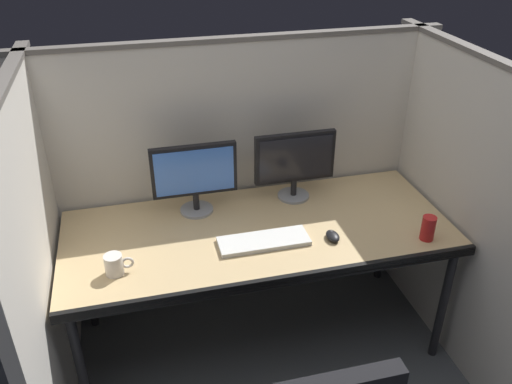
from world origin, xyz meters
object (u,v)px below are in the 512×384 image
coffee_mug (115,265)px  soda_can (428,228)px  desk (259,238)px  computer_mouse (333,236)px  monitor_right (295,161)px  keyboard_main (264,241)px  monitor_left (194,174)px

coffee_mug → soda_can: (1.45, -0.09, 0.01)m
desk → computer_mouse: (0.32, -0.16, 0.07)m
desk → computer_mouse: 0.37m
monitor_right → soda_can: bearing=-47.1°
coffee_mug → soda_can: soda_can is taller
keyboard_main → computer_mouse: 0.33m
monitor_left → computer_mouse: 0.75m
monitor_left → computer_mouse: size_ratio=4.48×
keyboard_main → desk: bearing=86.9°
monitor_right → keyboard_main: 0.51m
desk → keyboard_main: size_ratio=4.42×
monitor_left → computer_mouse: bearing=-34.7°
desk → monitor_right: size_ratio=4.42×
keyboard_main → soda_can: bearing=-11.5°
desk → soda_can: soda_can is taller
keyboard_main → soda_can: 0.78m
monitor_left → keyboard_main: 0.49m
monitor_right → keyboard_main: size_ratio=1.00×
monitor_right → computer_mouse: size_ratio=4.48×
monitor_right → computer_mouse: bearing=-81.9°
desk → soda_can: size_ratio=15.57×
keyboard_main → computer_mouse: computer_mouse is taller
keyboard_main → computer_mouse: bearing=-8.4°
desk → coffee_mug: coffee_mug is taller
desk → monitor_right: 0.46m
desk → monitor_right: monitor_right is taller
coffee_mug → soda_can: bearing=-3.7°
monitor_left → monitor_right: (0.53, 0.02, 0.00)m
coffee_mug → soda_can: 1.45m
keyboard_main → coffee_mug: coffee_mug is taller
monitor_right → computer_mouse: 0.47m
desk → computer_mouse: computer_mouse is taller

